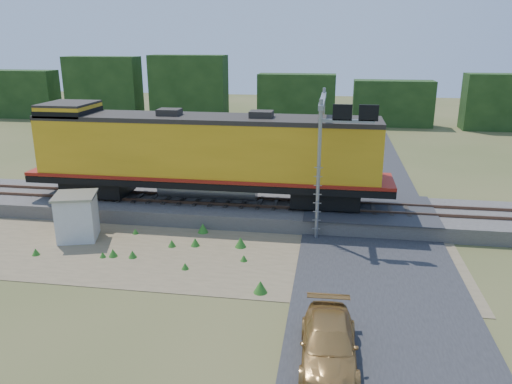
% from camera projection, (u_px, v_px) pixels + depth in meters
% --- Properties ---
extents(ground, '(140.00, 140.00, 0.00)m').
position_uv_depth(ground, '(221.00, 259.00, 23.03)').
color(ground, '#475123').
rests_on(ground, ground).
extents(ballast, '(70.00, 5.00, 0.80)m').
position_uv_depth(ballast, '(244.00, 209.00, 28.57)').
color(ballast, slate).
rests_on(ballast, ground).
extents(rails, '(70.00, 1.54, 0.16)m').
position_uv_depth(rails, '(244.00, 201.00, 28.43)').
color(rails, brown).
rests_on(rails, ballast).
extents(dirt_shoulder, '(26.00, 8.00, 0.03)m').
position_uv_depth(dirt_shoulder, '(183.00, 252.00, 23.79)').
color(dirt_shoulder, '#8C7754').
rests_on(dirt_shoulder, ground).
extents(road, '(7.00, 66.00, 0.86)m').
position_uv_depth(road, '(375.00, 261.00, 22.67)').
color(road, '#38383A').
rests_on(road, ground).
extents(tree_line_north, '(130.00, 3.00, 6.50)m').
position_uv_depth(tree_line_north, '(293.00, 99.00, 58.00)').
color(tree_line_north, '#183212').
rests_on(tree_line_north, ground).
extents(weed_clumps, '(15.00, 6.20, 0.56)m').
position_uv_depth(weed_clumps, '(150.00, 254.00, 23.64)').
color(weed_clumps, '#307521').
rests_on(weed_clumps, ground).
extents(locomotive, '(20.60, 3.14, 5.32)m').
position_uv_depth(locomotive, '(202.00, 153.00, 27.99)').
color(locomotive, black).
rests_on(locomotive, rails).
extents(shed, '(2.48, 2.48, 2.36)m').
position_uv_depth(shed, '(77.00, 216.00, 25.07)').
color(shed, silver).
rests_on(shed, ground).
extents(signal_gantry, '(2.80, 6.20, 7.05)m').
position_uv_depth(signal_gantry, '(328.00, 129.00, 25.83)').
color(signal_gantry, gray).
rests_on(signal_gantry, ground).
extents(car, '(1.91, 4.42, 1.27)m').
position_uv_depth(car, '(329.00, 344.00, 15.58)').
color(car, '#AD8040').
rests_on(car, ground).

